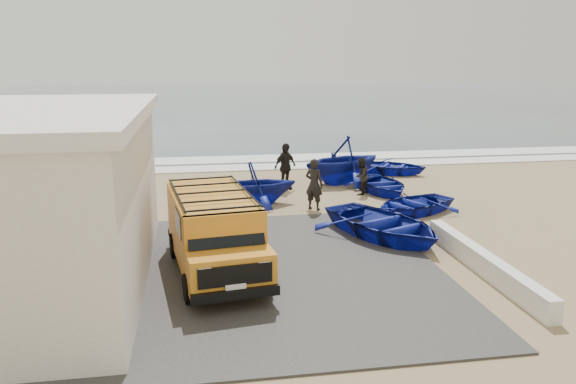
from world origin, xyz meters
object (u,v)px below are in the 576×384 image
boat_near_right (412,204)px  fisherman_front (314,184)px  fisherman_back (285,167)px  parapet (483,263)px  fisherman_middle (361,176)px  boat_near_left (383,224)px  boat_far_left (343,160)px  van (214,230)px  boat_mid_left (256,183)px  boat_far_right (390,166)px  boat_mid_right (382,184)px

boat_near_right → fisherman_front: size_ratio=1.77×
fisherman_front → fisherman_back: (-0.52, 3.32, 0.04)m
parapet → fisherman_middle: fisherman_middle is taller
boat_near_left → fisherman_middle: fisherman_middle is taller
boat_near_left → boat_far_left: bearing=60.6°
van → fisherman_front: van is taller
van → boat_mid_left: 6.97m
boat_near_right → fisherman_back: size_ratio=1.70×
boat_far_left → fisherman_front: boat_far_left is taller
boat_far_left → fisherman_middle: bearing=-19.7°
van → boat_far_left: (5.95, 9.78, -0.10)m
boat_far_right → fisherman_back: bearing=144.7°
boat_mid_right → boat_far_left: 2.45m
boat_mid_right → fisherman_back: size_ratio=1.72×
boat_near_left → fisherman_middle: (0.95, 5.58, 0.29)m
fisherman_middle → fisherman_back: size_ratio=0.76×
boat_mid_right → fisherman_back: (-3.81, 1.19, 0.63)m
van → boat_near_right: van is taller
boat_near_left → boat_mid_left: 5.83m
boat_mid_left → boat_far_left: 5.17m
fisherman_front → boat_near_left: bearing=150.9°
boat_near_left → boat_near_right: bearing=28.4°
parapet → fisherman_middle: (-0.65, 8.77, 0.47)m
boat_far_left → boat_near_left: bearing=-30.3°
boat_near_left → fisherman_front: (-1.41, 3.57, 0.49)m
fisherman_middle → boat_far_right: bearing=-172.5°
parapet → fisherman_front: bearing=114.0°
boat_near_left → boat_mid_right: boat_near_left is taller
boat_mid_right → boat_far_right: boat_far_right is taller
boat_far_left → boat_far_right: 3.23m
fisherman_front → boat_far_left: bearing=-77.9°
boat_mid_right → fisherman_middle: 1.02m
van → fisherman_back: size_ratio=2.61×
boat_near_right → fisherman_back: fisherman_back is taller
van → boat_mid_left: van is taller
boat_near_left → fisherman_front: fisherman_front is taller
parapet → boat_near_right: 5.69m
boat_mid_left → fisherman_middle: size_ratio=2.06×
boat_mid_right → fisherman_middle: size_ratio=2.26×
parapet → fisherman_back: (-3.54, 10.09, 0.71)m
boat_mid_right → fisherman_front: bearing=-152.7°
parapet → boat_mid_right: 8.90m
boat_far_left → boat_far_right: bearing=95.1°
parapet → boat_near_right: (0.33, 5.68, 0.07)m
fisherman_back → fisherman_front: bearing=-115.5°
fisherman_back → fisherman_middle: bearing=-59.1°
parapet → fisherman_middle: size_ratio=4.02×
van → boat_mid_right: (7.07, 7.71, -0.78)m
boat_near_left → fisherman_front: size_ratio=2.33×
boat_near_right → boat_far_right: size_ratio=0.97×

